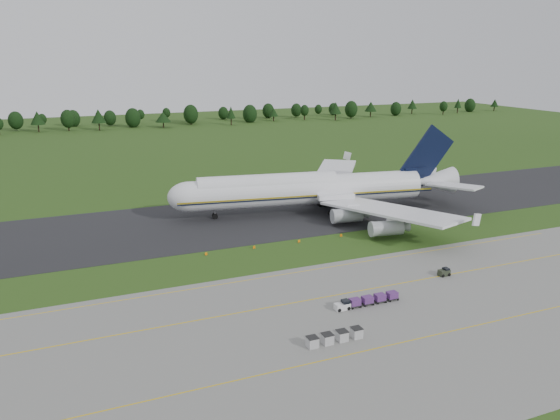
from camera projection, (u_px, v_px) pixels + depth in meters
name	position (u px, v px, depth m)	size (l,w,h in m)	color
ground	(289.00, 254.00, 114.19)	(600.00, 600.00, 0.00)	#264514
apron	(376.00, 325.00, 83.93)	(300.00, 52.00, 0.06)	slate
taxiway	(245.00, 218.00, 139.08)	(300.00, 40.00, 0.08)	black
apron_markings	(353.00, 306.00, 90.17)	(300.00, 30.20, 0.01)	gold
tree_line	(147.00, 117.00, 311.77)	(525.27, 22.27, 11.59)	black
aircraft	(312.00, 189.00, 142.85)	(79.54, 76.34, 22.25)	white
baggage_train	(366.00, 301.00, 90.54)	(11.78, 1.51, 1.45)	silver
utility_cart	(444.00, 273.00, 102.63)	(2.13, 1.48, 1.16)	#272E20
uld_row	(335.00, 337.00, 78.77)	(8.76, 1.56, 1.54)	#ADADAD
edge_markers	(277.00, 244.00, 119.14)	(32.29, 0.30, 0.60)	orange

